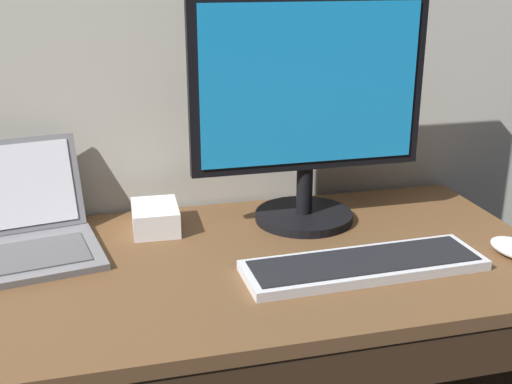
{
  "coord_description": "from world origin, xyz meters",
  "views": [
    {
      "loc": [
        -0.19,
        -1.14,
        1.28
      ],
      "look_at": [
        0.1,
        0.0,
        0.86
      ],
      "focal_mm": 45.02,
      "sensor_mm": 36.0,
      "label": 1
    }
  ],
  "objects_px": {
    "wired_keyboard": "(364,265)",
    "external_drive_box": "(155,218)",
    "laptop_space_gray": "(10,235)",
    "external_monitor": "(308,108)"
  },
  "relations": [
    {
      "from": "external_monitor",
      "to": "wired_keyboard",
      "type": "distance_m",
      "value": 0.37
    },
    {
      "from": "external_monitor",
      "to": "external_drive_box",
      "type": "bearing_deg",
      "value": 173.29
    },
    {
      "from": "wired_keyboard",
      "to": "external_drive_box",
      "type": "height_order",
      "value": "external_drive_box"
    },
    {
      "from": "wired_keyboard",
      "to": "external_drive_box",
      "type": "xyz_separation_m",
      "value": [
        -0.37,
        0.3,
        0.02
      ]
    },
    {
      "from": "laptop_space_gray",
      "to": "external_monitor",
      "type": "relative_size",
      "value": 0.73
    },
    {
      "from": "wired_keyboard",
      "to": "external_drive_box",
      "type": "bearing_deg",
      "value": 140.52
    },
    {
      "from": "external_drive_box",
      "to": "laptop_space_gray",
      "type": "bearing_deg",
      "value": -169.55
    },
    {
      "from": "external_drive_box",
      "to": "wired_keyboard",
      "type": "bearing_deg",
      "value": -39.48
    },
    {
      "from": "external_monitor",
      "to": "external_drive_box",
      "type": "distance_m",
      "value": 0.42
    },
    {
      "from": "laptop_space_gray",
      "to": "external_monitor",
      "type": "height_order",
      "value": "external_monitor"
    }
  ]
}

